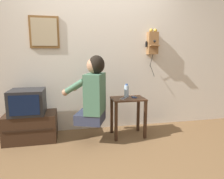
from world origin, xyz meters
TOP-DOWN VIEW (x-y plane):
  - ground_plane at (0.00, 0.00)m, footprint 14.00×14.00m
  - wall_back at (0.00, 1.20)m, footprint 6.80×0.05m
  - side_table at (0.41, 0.76)m, footprint 0.49×0.36m
  - person at (-0.13, 0.62)m, footprint 0.62×0.57m
  - tv_stand at (-1.01, 0.89)m, footprint 0.72×0.44m
  - television at (-1.04, 0.87)m, footprint 0.46×0.43m
  - wall_phone_antique at (0.93, 1.12)m, footprint 0.21×0.18m
  - framed_picture at (-0.79, 1.16)m, footprint 0.43×0.03m
  - cell_phone_held at (0.32, 0.71)m, footprint 0.12×0.13m
  - cell_phone_spare at (0.51, 0.78)m, footprint 0.07×0.13m
  - water_bottle at (0.41, 0.84)m, footprint 0.07×0.07m

SIDE VIEW (x-z plane):
  - ground_plane at x=0.00m, z-range 0.00..0.00m
  - tv_stand at x=-1.01m, z-range 0.00..0.40m
  - side_table at x=0.41m, z-range 0.14..0.74m
  - television at x=-1.04m, z-range 0.40..0.75m
  - cell_phone_held at x=0.32m, z-range 0.59..0.61m
  - cell_phone_spare at x=0.51m, z-range 0.59..0.61m
  - water_bottle at x=0.41m, z-range 0.59..0.79m
  - person at x=-0.13m, z-range 0.27..1.20m
  - wall_back at x=0.00m, z-range 0.00..2.55m
  - wall_phone_antique at x=0.93m, z-range 1.04..1.83m
  - framed_picture at x=-0.79m, z-range 1.34..1.80m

